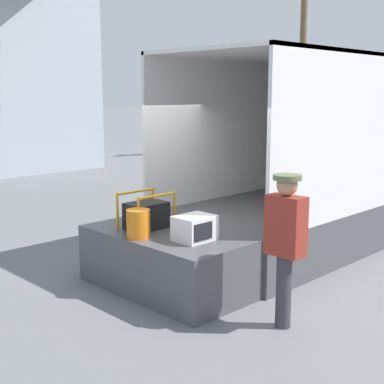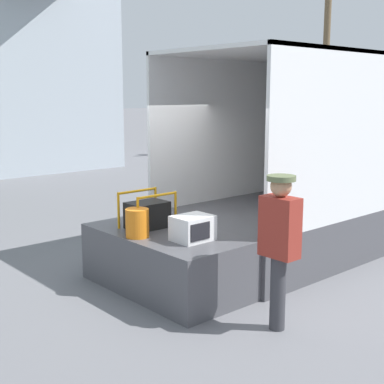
% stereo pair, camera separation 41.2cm
% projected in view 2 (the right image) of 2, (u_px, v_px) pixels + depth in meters
% --- Properties ---
extents(ground_plane, '(160.00, 160.00, 0.00)m').
position_uv_depth(ground_plane, '(200.00, 278.00, 7.88)').
color(ground_plane, slate).
extents(box_truck, '(7.00, 2.50, 3.32)m').
position_uv_depth(box_truck, '(357.00, 183.00, 10.38)').
color(box_truck, navy).
rests_on(box_truck, ground).
extents(tailgate_deck, '(1.27, 2.37, 0.81)m').
position_uv_depth(tailgate_deck, '(166.00, 260.00, 7.40)').
color(tailgate_deck, '#4C4C51').
rests_on(tailgate_deck, ground).
extents(microwave, '(0.50, 0.41, 0.32)m').
position_uv_depth(microwave, '(193.00, 228.00, 6.88)').
color(microwave, white).
rests_on(microwave, tailgate_deck).
extents(portable_generator, '(0.69, 0.50, 0.52)m').
position_uv_depth(portable_generator, '(149.00, 214.00, 7.54)').
color(portable_generator, black).
rests_on(portable_generator, tailgate_deck).
extents(orange_bucket, '(0.31, 0.31, 0.38)m').
position_uv_depth(orange_bucket, '(137.00, 223.00, 7.04)').
color(orange_bucket, orange).
rests_on(orange_bucket, tailgate_deck).
extents(worker_person, '(0.32, 0.44, 1.79)m').
position_uv_depth(worker_person, '(280.00, 236.00, 5.98)').
color(worker_person, '#38383D').
rests_on(worker_person, ground).
extents(utility_pole, '(1.80, 0.28, 9.47)m').
position_uv_depth(utility_pole, '(327.00, 40.00, 22.19)').
color(utility_pole, brown).
rests_on(utility_pole, ground).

